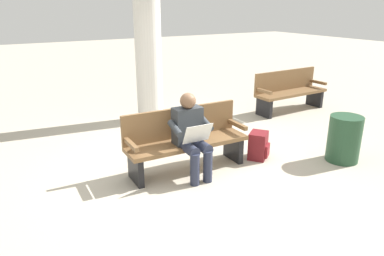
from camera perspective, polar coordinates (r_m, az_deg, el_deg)
name	(u,v)px	position (r m, az deg, el deg)	size (l,w,h in m)	color
ground_plane	(188,170)	(5.34, -0.66, -6.63)	(40.00, 40.00, 0.00)	#B7AD99
bench_near	(185,139)	(5.21, -1.05, -1.78)	(1.81, 0.53, 0.90)	brown
person_seated	(191,133)	(4.95, -0.13, -0.86)	(0.58, 0.58, 1.18)	#33383D
backpack	(259,146)	(5.73, 10.49, -2.77)	(0.40, 0.40, 0.43)	maroon
bench_far	(289,91)	(8.43, 15.15, 5.74)	(1.81, 0.53, 0.90)	brown
support_pillar	(147,23)	(7.30, -7.11, 16.13)	(0.53, 0.53, 3.90)	silver
trash_bin	(344,139)	(5.98, 22.95, -1.57)	(0.49, 0.49, 0.72)	#23472D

